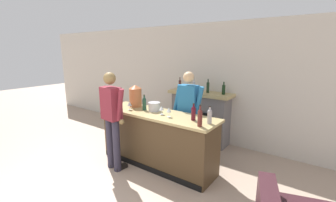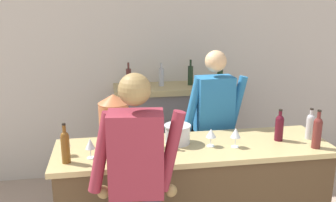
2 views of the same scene
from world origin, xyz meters
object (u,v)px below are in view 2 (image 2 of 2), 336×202
at_px(wine_glass_back_row, 211,134).
at_px(wine_glass_front_left, 65,142).
at_px(person_customer, 137,188).
at_px(copper_dispenser, 114,120).
at_px(wine_bottle_merlot_tall, 317,131).
at_px(wine_glass_by_dispenser, 90,144).
at_px(fireplace_stone, 175,131).
at_px(wine_glass_mid_counter, 236,133).
at_px(wine_bottle_riesling_slim, 279,126).
at_px(ice_bucket_steel, 177,134).
at_px(wine_bottle_cabernet_heavy, 157,132).
at_px(person_bartender, 214,128).
at_px(wine_glass_near_bucket, 129,142).
at_px(wine_bottle_chardonnay_pale, 310,125).
at_px(wine_bottle_rose_blush, 65,146).

height_order(wine_glass_back_row, wine_glass_front_left, wine_glass_front_left).
relative_size(person_customer, copper_dispenser, 4.00).
height_order(wine_bottle_merlot_tall, wine_glass_by_dispenser, wine_bottle_merlot_tall).
xyz_separation_m(fireplace_stone, wine_glass_mid_counter, (0.21, -1.56, 0.53)).
bearing_deg(wine_glass_mid_counter, person_customer, -149.72).
xyz_separation_m(wine_bottle_riesling_slim, wine_glass_by_dispenser, (-1.61, -0.12, -0.01)).
relative_size(person_customer, ice_bucket_steel, 7.74).
height_order(wine_bottle_cabernet_heavy, wine_glass_back_row, wine_bottle_cabernet_heavy).
height_order(person_bartender, ice_bucket_steel, person_bartender).
relative_size(fireplace_stone, wine_bottle_merlot_tall, 4.62).
distance_m(wine_glass_near_bucket, wine_glass_mid_counter, 0.89).
height_order(copper_dispenser, wine_glass_near_bucket, copper_dispenser).
bearing_deg(person_customer, wine_bottle_merlot_tall, 14.06).
relative_size(wine_bottle_riesling_slim, wine_glass_mid_counter, 1.66).
height_order(wine_glass_front_left, wine_glass_near_bucket, wine_glass_near_bucket).
xyz_separation_m(fireplace_stone, wine_bottle_riesling_slim, (0.64, -1.47, 0.53)).
bearing_deg(wine_glass_front_left, wine_bottle_chardonnay_pale, 0.73).
height_order(copper_dispenser, wine_bottle_riesling_slim, copper_dispenser).
height_order(person_bartender, wine_glass_by_dispenser, person_bartender).
bearing_deg(person_bartender, wine_glass_near_bucket, -142.46).
bearing_deg(wine_bottle_riesling_slim, fireplace_stone, 113.56).
xyz_separation_m(wine_glass_back_row, wine_glass_near_bucket, (-0.69, -0.10, 0.01)).
relative_size(person_customer, wine_glass_front_left, 11.38).
relative_size(ice_bucket_steel, wine_glass_mid_counter, 1.35).
relative_size(wine_glass_near_bucket, wine_glass_mid_counter, 0.97).
relative_size(person_bartender, wine_bottle_merlot_tall, 5.32).
xyz_separation_m(fireplace_stone, wine_glass_back_row, (0.02, -1.51, 0.52)).
height_order(person_bartender, wine_glass_front_left, person_bartender).
height_order(wine_bottle_chardonnay_pale, wine_glass_back_row, wine_bottle_chardonnay_pale).
distance_m(person_bartender, wine_bottle_chardonnay_pale, 0.92).
bearing_deg(wine_bottle_rose_blush, fireplace_stone, 55.05).
relative_size(person_bartender, wine_bottle_chardonnay_pale, 6.28).
distance_m(wine_bottle_merlot_tall, wine_bottle_cabernet_heavy, 1.33).
bearing_deg(wine_glass_mid_counter, wine_glass_by_dispenser, -178.49).
bearing_deg(wine_glass_back_row, copper_dispenser, 168.03).
bearing_deg(wine_glass_near_bucket, wine_glass_by_dispenser, 176.49).
relative_size(wine_glass_back_row, wine_glass_by_dispenser, 0.95).
height_order(fireplace_stone, wine_bottle_riesling_slim, fireplace_stone).
relative_size(copper_dispenser, wine_bottle_merlot_tall, 1.35).
distance_m(wine_bottle_merlot_tall, wine_glass_front_left, 2.05).
relative_size(ice_bucket_steel, wine_glass_front_left, 1.47).
height_order(wine_bottle_merlot_tall, wine_glass_near_bucket, wine_bottle_merlot_tall).
distance_m(fireplace_stone, wine_bottle_chardonnay_pale, 1.83).
relative_size(person_customer, wine_glass_mid_counter, 10.45).
bearing_deg(wine_bottle_rose_blush, copper_dispenser, 39.22).
bearing_deg(wine_bottle_rose_blush, ice_bucket_steel, 15.55).
relative_size(ice_bucket_steel, wine_bottle_chardonnay_pale, 0.82).
distance_m(person_bartender, wine_bottle_rose_blush, 1.55).
height_order(person_customer, copper_dispenser, person_customer).
xyz_separation_m(copper_dispenser, wine_glass_front_left, (-0.39, -0.16, -0.11)).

